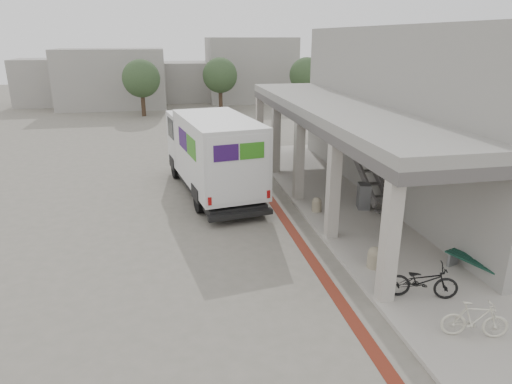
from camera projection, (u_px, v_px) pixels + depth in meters
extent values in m
plane|color=#666357|center=(274.00, 251.00, 14.79)|extent=(120.00, 120.00, 0.00)
cube|color=#591D11|center=(288.00, 225.00, 16.83)|extent=(0.35, 40.00, 0.01)
cube|color=#A09B90|center=(388.00, 239.00, 15.51)|extent=(4.40, 28.00, 0.12)
cube|color=gray|center=(420.00, 114.00, 19.20)|extent=(4.30, 17.00, 7.00)
cube|color=#514D4C|center=(336.00, 117.00, 18.50)|extent=(3.40, 16.90, 0.35)
cube|color=gray|center=(336.00, 108.00, 18.39)|extent=(3.40, 16.90, 0.35)
cube|color=gray|center=(112.00, 78.00, 43.97)|extent=(10.00, 6.00, 5.50)
cube|color=gray|center=(184.00, 81.00, 49.22)|extent=(8.00, 6.00, 4.00)
cube|color=gray|center=(251.00, 70.00, 48.26)|extent=(9.00, 6.00, 6.50)
cube|color=gray|center=(54.00, 82.00, 45.80)|extent=(7.00, 5.00, 4.50)
cylinder|color=#38281C|center=(143.00, 102.00, 39.46)|extent=(0.36, 0.36, 2.40)
sphere|color=#2A3B22|center=(141.00, 78.00, 38.81)|extent=(3.20, 3.20, 3.20)
cylinder|color=#38281C|center=(221.00, 97.00, 42.61)|extent=(0.36, 0.36, 2.40)
sphere|color=#2A3B22|center=(220.00, 75.00, 41.96)|extent=(3.20, 3.20, 3.20)
cylinder|color=#38281C|center=(306.00, 96.00, 43.17)|extent=(0.36, 0.36, 2.40)
sphere|color=#2A3B22|center=(307.00, 75.00, 42.52)|extent=(3.20, 3.20, 3.20)
cube|color=black|center=(213.00, 183.00, 20.17)|extent=(3.40, 7.77, 0.32)
cube|color=silver|center=(218.00, 152.00, 18.78)|extent=(3.42, 5.92, 2.79)
cube|color=silver|center=(197.00, 138.00, 22.12)|extent=(2.86, 2.42, 2.47)
cube|color=silver|center=(193.00, 151.00, 23.41)|extent=(2.43, 1.00, 0.86)
cube|color=black|center=(193.00, 123.00, 22.69)|extent=(2.41, 0.88, 1.13)
cube|color=black|center=(241.00, 215.00, 16.76)|extent=(2.48, 0.65, 0.19)
cube|color=#2F1151|center=(183.00, 139.00, 18.86)|extent=(0.26, 1.49, 0.81)
cube|color=#2F7B1A|center=(191.00, 147.00, 17.44)|extent=(0.26, 1.49, 0.81)
cube|color=#2F1151|center=(226.00, 153.00, 15.91)|extent=(0.91, 0.17, 0.59)
cube|color=#2F7B1A|center=(252.00, 151.00, 16.22)|extent=(0.91, 0.17, 0.59)
cylinder|color=black|center=(176.00, 168.00, 22.26)|extent=(0.45, 1.00, 0.97)
cylinder|color=black|center=(220.00, 164.00, 23.00)|extent=(0.45, 1.00, 0.97)
cylinder|color=black|center=(200.00, 201.00, 17.88)|extent=(0.45, 1.00, 0.97)
cylinder|color=black|center=(254.00, 194.00, 18.62)|extent=(0.45, 1.00, 0.97)
cube|color=gray|center=(505.00, 283.00, 12.21)|extent=(0.42, 0.22, 0.41)
cube|color=gray|center=(453.00, 259.00, 13.54)|extent=(0.42, 0.22, 0.41)
cube|color=#123629|center=(476.00, 265.00, 12.73)|extent=(0.76, 1.89, 0.05)
cube|color=#123629|center=(479.00, 263.00, 12.80)|extent=(0.76, 1.89, 0.05)
cube|color=#123629|center=(483.00, 262.00, 12.87)|extent=(0.76, 1.89, 0.05)
cylinder|color=gray|center=(375.00, 260.00, 13.43)|extent=(0.43, 0.43, 0.43)
sphere|color=gray|center=(375.00, 254.00, 13.36)|extent=(0.43, 0.43, 0.43)
cylinder|color=gray|center=(317.00, 207.00, 17.78)|extent=(0.37, 0.37, 0.37)
sphere|color=gray|center=(317.00, 202.00, 17.72)|extent=(0.37, 0.37, 0.37)
cube|color=slate|center=(364.00, 196.00, 18.00)|extent=(0.58, 0.69, 1.00)
imported|color=black|center=(422.00, 281.00, 11.80)|extent=(1.92, 1.18, 0.95)
imported|color=beige|center=(475.00, 319.00, 10.24)|extent=(1.54, 0.85, 0.89)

